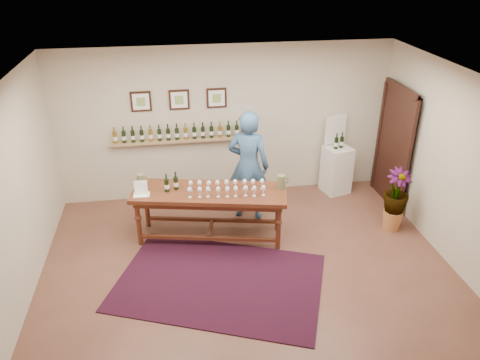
{
  "coord_description": "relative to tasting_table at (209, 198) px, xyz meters",
  "views": [
    {
      "loc": [
        -0.98,
        -5.41,
        4.3
      ],
      "look_at": [
        0.0,
        0.8,
        1.1
      ],
      "focal_mm": 35.0,
      "sensor_mm": 36.0,
      "label": 1
    }
  ],
  "objects": [
    {
      "name": "pitcher_left",
      "position": [
        -1.04,
        0.28,
        0.24
      ],
      "size": [
        0.19,
        0.19,
        0.23
      ],
      "primitive_type": null,
      "rotation": [
        0.0,
        0.0,
        -0.35
      ],
      "color": "#636B42",
      "rests_on": "tasting_table"
    },
    {
      "name": "display_pedestal",
      "position": [
        2.53,
        1.21,
        -0.27
      ],
      "size": [
        0.55,
        0.55,
        0.91
      ],
      "primitive_type": "cube",
      "rotation": [
        0.0,
        0.0,
        0.26
      ],
      "color": "white",
      "rests_on": "ground"
    },
    {
      "name": "room_shell",
      "position": [
        2.57,
        0.87,
        0.4
      ],
      "size": [
        6.0,
        6.0,
        6.0
      ],
      "color": "beige",
      "rests_on": "ground"
    },
    {
      "name": "menu_card",
      "position": [
        -1.04,
        0.06,
        0.24
      ],
      "size": [
        0.25,
        0.19,
        0.22
      ],
      "primitive_type": "cube",
      "rotation": [
        0.0,
        0.0,
        -0.04
      ],
      "color": "white",
      "rests_on": "tasting_table"
    },
    {
      "name": "potted_plant",
      "position": [
        3.02,
        -0.23,
        -0.17
      ],
      "size": [
        0.51,
        0.51,
        0.94
      ],
      "rotation": [
        0.0,
        0.0,
        0.03
      ],
      "color": "#B6703C",
      "rests_on": "ground"
    },
    {
      "name": "pedestal_bottles",
      "position": [
        2.52,
        1.19,
        0.34
      ],
      "size": [
        0.33,
        0.17,
        0.32
      ],
      "primitive_type": null,
      "rotation": [
        0.0,
        0.0,
        0.26
      ],
      "color": "black",
      "rests_on": "display_pedestal"
    },
    {
      "name": "info_sign",
      "position": [
        2.5,
        1.37,
        0.49
      ],
      "size": [
        0.43,
        0.13,
        0.6
      ],
      "primitive_type": "cube",
      "rotation": [
        0.0,
        0.0,
        0.26
      ],
      "color": "white",
      "rests_on": "display_pedestal"
    },
    {
      "name": "person",
      "position": [
        0.72,
        0.57,
        0.24
      ],
      "size": [
        0.83,
        0.7,
        1.93
      ],
      "primitive_type": "imported",
      "rotation": [
        0.0,
        0.0,
        2.74
      ],
      "color": "#35597F",
      "rests_on": "ground"
    },
    {
      "name": "table_bottles",
      "position": [
        -0.57,
        0.11,
        0.29
      ],
      "size": [
        0.33,
        0.23,
        0.32
      ],
      "primitive_type": null,
      "rotation": [
        0.0,
        0.0,
        -0.23
      ],
      "color": "black",
      "rests_on": "tasting_table"
    },
    {
      "name": "ground",
      "position": [
        0.46,
        -0.99,
        -0.72
      ],
      "size": [
        6.0,
        6.0,
        0.0
      ],
      "primitive_type": "plane",
      "color": "brown",
      "rests_on": "ground"
    },
    {
      "name": "pitcher_right",
      "position": [
        1.12,
        -0.09,
        0.24
      ],
      "size": [
        0.16,
        0.16,
        0.23
      ],
      "primitive_type": null,
      "rotation": [
        0.0,
        0.0,
        -0.11
      ],
      "color": "#636B42",
      "rests_on": "tasting_table"
    },
    {
      "name": "rug",
      "position": [
        0.01,
        -1.17,
        -0.71
      ],
      "size": [
        3.33,
        2.8,
        0.02
      ],
      "primitive_type": "cube",
      "rotation": [
        0.0,
        0.0,
        -0.38
      ],
      "color": "#470C13",
      "rests_on": "ground"
    },
    {
      "name": "table_glasses",
      "position": [
        0.26,
        -0.11,
        0.22
      ],
      "size": [
        1.33,
        0.43,
        0.18
      ],
      "primitive_type": null,
      "rotation": [
        0.0,
        0.0,
        -0.1
      ],
      "color": "white",
      "rests_on": "tasting_table"
    },
    {
      "name": "tasting_table",
      "position": [
        0.0,
        0.0,
        0.0
      ],
      "size": [
        2.5,
        1.24,
        0.85
      ],
      "rotation": [
        0.0,
        0.0,
        -0.21
      ],
      "color": "#492012",
      "rests_on": "ground"
    }
  ]
}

